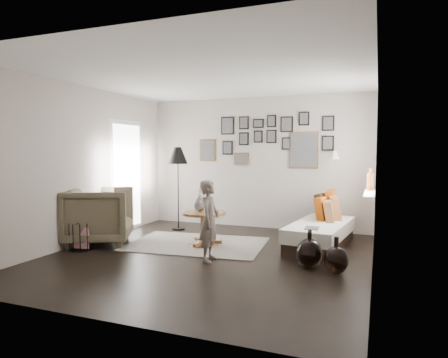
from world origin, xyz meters
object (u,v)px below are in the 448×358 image
at_px(daybed, 321,229).
at_px(armchair, 100,215).
at_px(child, 209,221).
at_px(demijohn_small, 336,260).
at_px(pedestal_table, 204,230).
at_px(vase, 200,202).
at_px(demijohn_large, 309,253).
at_px(floor_lamp, 178,159).
at_px(magazine_basket, 81,236).

bearing_deg(daybed, armchair, -154.52).
bearing_deg(child, armchair, 76.24).
xyz_separation_m(demijohn_small, child, (-1.71, -0.02, 0.39)).
distance_m(pedestal_table, vase, 0.46).
xyz_separation_m(pedestal_table, demijohn_small, (2.15, -0.75, -0.08)).
distance_m(armchair, demijohn_large, 3.49).
height_order(vase, daybed, vase).
height_order(pedestal_table, vase, vase).
height_order(vase, demijohn_large, vase).
distance_m(armchair, floor_lamp, 1.90).
bearing_deg(demijohn_small, floor_lamp, 150.24).
distance_m(daybed, magazine_basket, 3.81).
xyz_separation_m(vase, demijohn_large, (1.88, -0.65, -0.51)).
distance_m(armchair, magazine_basket, 0.53).
distance_m(daybed, armchair, 3.64).
distance_m(armchair, child, 2.14).
height_order(armchair, floor_lamp, floor_lamp).
xyz_separation_m(vase, armchair, (-1.60, -0.49, -0.24)).
height_order(pedestal_table, demijohn_large, pedestal_table).
xyz_separation_m(demijohn_large, child, (-1.36, -0.14, 0.37)).
bearing_deg(armchair, magazine_basket, 152.96).
bearing_deg(floor_lamp, armchair, -113.52).
relative_size(pedestal_table, daybed, 0.38).
height_order(magazine_basket, demijohn_large, demijohn_large).
bearing_deg(vase, daybed, 19.57).
distance_m(pedestal_table, daybed, 1.90).
distance_m(vase, magazine_basket, 1.92).
bearing_deg(child, demijohn_large, -89.65).
relative_size(daybed, child, 1.63).
bearing_deg(floor_lamp, child, -51.59).
distance_m(pedestal_table, child, 0.94).
distance_m(pedestal_table, demijohn_small, 2.27).
bearing_deg(demijohn_small, child, -179.31).
relative_size(daybed, demijohn_small, 3.96).
bearing_deg(magazine_basket, child, 4.21).
relative_size(vase, demijohn_small, 1.08).
distance_m(daybed, demijohn_small, 1.48).
relative_size(daybed, armchair, 1.80).
relative_size(magazine_basket, demijohn_small, 0.94).
relative_size(vase, demijohn_large, 0.98).
relative_size(daybed, demijohn_large, 3.60).
bearing_deg(pedestal_table, armchair, -164.48).
distance_m(magazine_basket, child, 2.15).
height_order(daybed, magazine_basket, daybed).
distance_m(daybed, child, 2.00).
height_order(daybed, child, child).
relative_size(magazine_basket, demijohn_large, 0.85).
xyz_separation_m(pedestal_table, armchair, (-1.68, -0.47, 0.21)).
bearing_deg(child, vase, 27.34).
xyz_separation_m(magazine_basket, demijohn_small, (3.82, 0.18, -0.04)).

